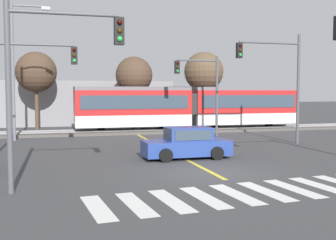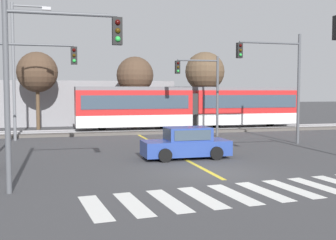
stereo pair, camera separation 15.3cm
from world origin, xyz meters
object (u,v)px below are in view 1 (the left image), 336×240
Objects in this scene: bare_tree_west at (36,72)px; bare_tree_far_east at (204,72)px; sedan_crossing at (187,144)px; traffic_light_far_right at (203,83)px; street_lamp_west at (17,62)px; light_rail_tram at (190,106)px; traffic_light_mid_right at (279,72)px; traffic_light_near_left at (49,65)px; traffic_light_mid_left at (22,76)px; bare_tree_east at (134,75)px.

bare_tree_far_east reaches higher than bare_tree_west.
traffic_light_far_right is at bearing 65.60° from sedan_crossing.
traffic_light_far_right is at bearing -4.29° from street_lamp_west.
traffic_light_far_right is at bearing -96.31° from light_rail_tram.
traffic_light_mid_right is 16.18m from traffic_light_near_left.
sedan_crossing is 19.97m from bare_tree_west.
bare_tree_east is (8.32, 14.04, 0.61)m from traffic_light_mid_left.
light_rail_tram is 2.95× the size of bare_tree_east.
traffic_light_near_left is (-13.44, -9.00, -0.30)m from traffic_light_mid_right.
bare_tree_far_east is at bearing 67.59° from sedan_crossing.
street_lamp_west is (-13.06, -3.40, 3.09)m from light_rail_tram.
light_rail_tram reaches higher than sedan_crossing.
bare_tree_east is 7.55m from bare_tree_far_east.
light_rail_tram is 13.29m from bare_tree_west.
street_lamp_west is (-2.14, 15.25, 1.03)m from traffic_light_near_left.
bare_tree_far_east is at bearing 29.05° from street_lamp_west.
bare_tree_west is 8.26m from bare_tree_east.
street_lamp_west is 18.69m from bare_tree_far_east.
traffic_light_mid_left is at bearing -120.65° from bare_tree_east.
traffic_light_near_left reaches higher than traffic_light_far_right.
traffic_light_near_left is (-10.44, -14.31, 0.27)m from traffic_light_far_right.
bare_tree_east is at bearing 59.35° from traffic_light_mid_left.
traffic_light_far_right reaches higher than light_rail_tram.
street_lamp_west is 11.47m from bare_tree_east.
traffic_light_far_right is 8.67m from bare_tree_east.
bare_tree_east is at bearing 87.86° from sedan_crossing.
bare_tree_west is at bearing 112.74° from sedan_crossing.
street_lamp_west is 8.10m from bare_tree_west.
bare_tree_west is at bearing 172.49° from bare_tree_east.
traffic_light_far_right is 17.71m from traffic_light_near_left.
light_rail_tram is at bearing 71.10° from sedan_crossing.
light_rail_tram is 10.25m from traffic_light_mid_right.
bare_tree_east is at bearing -7.51° from bare_tree_west.
traffic_light_mid_right is at bearing -21.87° from street_lamp_west.
bare_tree_west reaches higher than traffic_light_near_left.
traffic_light_mid_right reaches higher than traffic_light_near_left.
bare_tree_west is (-1.21, 23.29, 0.75)m from traffic_light_near_left.
street_lamp_west reaches higher than traffic_light_near_left.
traffic_light_mid_right is 0.75× the size of street_lamp_west.
traffic_light_near_left reaches higher than traffic_light_mid_left.
street_lamp_west reaches higher than bare_tree_west.
traffic_light_far_right is (4.10, 9.03, 3.13)m from sedan_crossing.
bare_tree_east reaches higher than traffic_light_mid_left.
traffic_light_mid_left is at bearing -139.48° from light_rail_tram.
traffic_light_near_left is (-6.34, -5.27, 3.40)m from sedan_crossing.
traffic_light_mid_right is 16.80m from street_lamp_west.
bare_tree_far_east is at bearing 59.73° from traffic_light_near_left.
traffic_light_mid_left is 22.45m from bare_tree_far_east.
traffic_light_mid_right is (7.10, 3.73, 3.70)m from sedan_crossing.
bare_tree_far_east is at bearing 16.33° from bare_tree_east.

